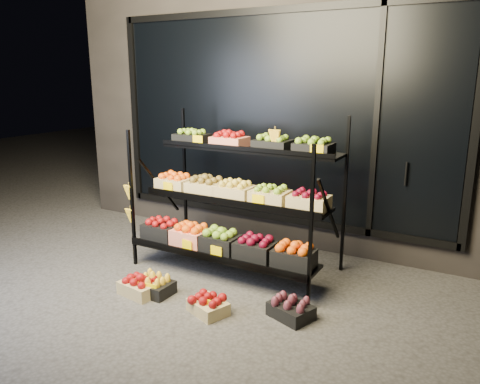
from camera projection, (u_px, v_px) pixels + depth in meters
The scene contains 9 objects.
ground at pixel (203, 290), 4.59m from camera, with size 24.00×24.00×0.00m, color #514F4C.
building at pixel (307, 98), 6.35m from camera, with size 6.00×2.08×3.50m.
display_rack at pixel (233, 199), 4.91m from camera, with size 2.18×1.02×1.66m.
tag_floor_a at pixel (151, 294), 4.39m from camera, with size 0.13×0.01×0.12m, color #FFD600.
tag_floor_b at pixel (207, 310), 4.09m from camera, with size 0.13×0.01×0.12m, color #FFD600.
floor_crate_left at pixel (140, 286), 4.49m from camera, with size 0.40×0.32×0.19m.
floor_crate_midleft at pixel (154, 285), 4.51m from camera, with size 0.37×0.28×0.19m.
floor_crate_midright at pixel (208, 304), 4.14m from camera, with size 0.41×0.36×0.18m.
floor_crate_right at pixel (291, 308), 4.06m from camera, with size 0.43×0.37×0.19m.
Camera 1 is at (2.38, -3.49, 2.07)m, focal length 35.00 mm.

